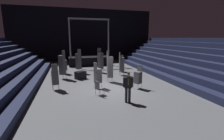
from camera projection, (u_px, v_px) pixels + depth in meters
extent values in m
cube|color=#515459|center=(109.00, 89.00, 11.44)|extent=(22.00, 30.00, 0.10)
cube|color=black|center=(85.00, 35.00, 24.78)|extent=(22.00, 0.30, 8.00)
cube|color=#191E38|center=(30.00, 88.00, 10.90)|extent=(0.75, 24.00, 0.45)
cube|color=#191E38|center=(17.00, 82.00, 10.61)|extent=(0.75, 24.00, 0.45)
cube|color=#191E38|center=(4.00, 76.00, 10.32)|extent=(0.75, 24.00, 0.45)
cube|color=#191E38|center=(166.00, 77.00, 13.75)|extent=(0.75, 24.00, 0.45)
cube|color=#191E38|center=(174.00, 72.00, 13.86)|extent=(0.75, 24.00, 0.45)
cube|color=#191E38|center=(181.00, 66.00, 13.97)|extent=(0.75, 24.00, 0.45)
cube|color=#191E38|center=(189.00, 61.00, 14.08)|extent=(0.75, 24.00, 0.45)
cube|color=#191E38|center=(196.00, 56.00, 14.18)|extent=(0.75, 24.00, 0.45)
cube|color=#191E38|center=(204.00, 50.00, 14.29)|extent=(0.75, 24.00, 0.45)
cube|color=#191E38|center=(211.00, 45.00, 14.40)|extent=(0.75, 24.00, 0.45)
cube|color=#191E38|center=(218.00, 40.00, 14.51)|extent=(0.75, 24.00, 0.45)
cube|color=black|center=(89.00, 61.00, 21.38)|extent=(5.35, 2.71, 1.12)
cylinder|color=#9EA0A8|center=(70.00, 39.00, 19.11)|extent=(0.16, 0.16, 4.74)
cylinder|color=#9EA0A8|center=(108.00, 39.00, 20.39)|extent=(0.16, 0.16, 4.74)
cube|color=#9EA0A8|center=(89.00, 19.00, 19.28)|extent=(5.05, 0.20, 0.20)
cylinder|color=black|center=(71.00, 20.00, 18.74)|extent=(0.18, 0.18, 0.22)
cylinder|color=black|center=(83.00, 21.00, 19.13)|extent=(0.18, 0.18, 0.22)
cylinder|color=black|center=(95.00, 21.00, 19.51)|extent=(0.18, 0.18, 0.22)
cylinder|color=black|center=(106.00, 21.00, 19.90)|extent=(0.18, 0.18, 0.22)
cylinder|color=black|center=(129.00, 95.00, 8.87)|extent=(0.15, 0.15, 0.87)
cylinder|color=black|center=(126.00, 95.00, 8.87)|extent=(0.15, 0.15, 0.87)
cube|color=silver|center=(128.00, 83.00, 8.66)|extent=(0.20, 0.14, 0.61)
cube|color=black|center=(128.00, 82.00, 8.72)|extent=(0.45, 0.33, 0.61)
cube|color=brown|center=(128.00, 82.00, 8.59)|extent=(0.06, 0.03, 0.39)
cylinder|color=black|center=(132.00, 82.00, 8.72)|extent=(0.12, 0.12, 0.56)
cylinder|color=black|center=(124.00, 82.00, 8.71)|extent=(0.12, 0.12, 0.56)
sphere|color=tan|center=(128.00, 75.00, 8.63)|extent=(0.20, 0.20, 0.20)
sphere|color=black|center=(128.00, 74.00, 8.62)|extent=(0.17, 0.17, 0.17)
cylinder|color=#B2B5BA|center=(123.00, 73.00, 15.62)|extent=(0.02, 0.02, 0.40)
cylinder|color=#B2B5BA|center=(124.00, 74.00, 15.26)|extent=(0.02, 0.02, 0.40)
cylinder|color=#B2B5BA|center=(119.00, 73.00, 15.58)|extent=(0.02, 0.02, 0.40)
cylinder|color=#B2B5BA|center=(120.00, 74.00, 15.21)|extent=(0.02, 0.02, 0.40)
cube|color=#4C4C51|center=(122.00, 71.00, 15.37)|extent=(0.50, 0.50, 0.08)
cube|color=#4C4C51|center=(122.00, 70.00, 15.35)|extent=(0.50, 0.50, 0.08)
cube|color=#4C4C51|center=(122.00, 69.00, 15.33)|extent=(0.50, 0.50, 0.08)
cube|color=#4C4C51|center=(122.00, 68.00, 15.32)|extent=(0.50, 0.50, 0.08)
cube|color=#4C4C51|center=(122.00, 67.00, 15.30)|extent=(0.50, 0.50, 0.08)
cube|color=#4C4C51|center=(122.00, 67.00, 15.28)|extent=(0.50, 0.50, 0.08)
cube|color=#4C4C51|center=(122.00, 66.00, 15.27)|extent=(0.50, 0.50, 0.08)
cube|color=#4C4C51|center=(122.00, 65.00, 15.25)|extent=(0.50, 0.50, 0.08)
cube|color=#4C4C51|center=(122.00, 64.00, 15.23)|extent=(0.50, 0.50, 0.08)
cube|color=#4C4C51|center=(122.00, 63.00, 15.21)|extent=(0.50, 0.50, 0.08)
cube|color=#4C4C51|center=(122.00, 62.00, 15.20)|extent=(0.50, 0.50, 0.08)
cube|color=#4C4C51|center=(122.00, 61.00, 15.18)|extent=(0.50, 0.50, 0.08)
cube|color=#4C4C51|center=(122.00, 60.00, 15.16)|extent=(0.50, 0.50, 0.08)
cube|color=#4C4C51|center=(122.00, 60.00, 15.15)|extent=(0.50, 0.50, 0.08)
cube|color=#4C4C51|center=(122.00, 59.00, 15.13)|extent=(0.50, 0.50, 0.08)
cube|color=#4C4C51|center=(122.00, 58.00, 15.11)|extent=(0.50, 0.50, 0.08)
cube|color=#4C4C51|center=(120.00, 55.00, 15.03)|extent=(0.11, 0.41, 0.46)
cylinder|color=#B2B5BA|center=(60.00, 77.00, 13.95)|extent=(0.02, 0.02, 0.40)
cylinder|color=#B2B5BA|center=(62.00, 76.00, 14.30)|extent=(0.02, 0.02, 0.40)
cylinder|color=#B2B5BA|center=(64.00, 77.00, 13.84)|extent=(0.02, 0.02, 0.40)
cylinder|color=#B2B5BA|center=(66.00, 76.00, 14.20)|extent=(0.02, 0.02, 0.40)
cube|color=#4C4C51|center=(63.00, 74.00, 14.03)|extent=(0.61, 0.61, 0.08)
cube|color=#4C4C51|center=(63.00, 73.00, 14.01)|extent=(0.61, 0.61, 0.08)
cube|color=#4C4C51|center=(63.00, 72.00, 13.99)|extent=(0.61, 0.61, 0.08)
cube|color=#4C4C51|center=(63.00, 71.00, 13.97)|extent=(0.61, 0.61, 0.08)
cube|color=#4C4C51|center=(63.00, 70.00, 13.96)|extent=(0.61, 0.61, 0.08)
cube|color=#4C4C51|center=(62.00, 69.00, 13.94)|extent=(0.61, 0.61, 0.08)
cube|color=#4C4C51|center=(62.00, 68.00, 13.92)|extent=(0.61, 0.61, 0.08)
cube|color=#4C4C51|center=(62.00, 67.00, 13.91)|extent=(0.61, 0.61, 0.08)
cube|color=#4C4C51|center=(62.00, 66.00, 13.89)|extent=(0.61, 0.61, 0.08)
cube|color=#4C4C51|center=(62.00, 66.00, 13.87)|extent=(0.61, 0.61, 0.08)
cube|color=#4C4C51|center=(62.00, 65.00, 13.86)|extent=(0.61, 0.61, 0.08)
cube|color=#4C4C51|center=(62.00, 64.00, 13.84)|extent=(0.61, 0.61, 0.08)
cube|color=#4C4C51|center=(62.00, 63.00, 13.82)|extent=(0.61, 0.61, 0.08)
cube|color=#4C4C51|center=(62.00, 62.00, 13.80)|extent=(0.61, 0.61, 0.08)
cube|color=#4C4C51|center=(62.00, 61.00, 13.79)|extent=(0.61, 0.61, 0.08)
cube|color=#4C4C51|center=(62.00, 60.00, 13.77)|extent=(0.61, 0.61, 0.08)
cube|color=#4C4C51|center=(62.00, 59.00, 13.75)|extent=(0.61, 0.61, 0.08)
cube|color=#4C4C51|center=(62.00, 58.00, 13.74)|extent=(0.61, 0.61, 0.08)
cube|color=#4C4C51|center=(62.00, 57.00, 13.72)|extent=(0.61, 0.61, 0.08)
cube|color=#4C4C51|center=(62.00, 56.00, 13.70)|extent=(0.61, 0.61, 0.08)
cube|color=#4C4C51|center=(63.00, 53.00, 13.60)|extent=(0.25, 0.37, 0.46)
cylinder|color=#B2B5BA|center=(123.00, 70.00, 16.79)|extent=(0.02, 0.02, 0.40)
cylinder|color=#B2B5BA|center=(119.00, 70.00, 16.83)|extent=(0.02, 0.02, 0.40)
cylinder|color=#B2B5BA|center=(123.00, 70.00, 17.16)|extent=(0.02, 0.02, 0.40)
cylinder|color=#B2B5BA|center=(120.00, 70.00, 17.20)|extent=(0.02, 0.02, 0.40)
cube|color=#4C4C51|center=(121.00, 68.00, 16.95)|extent=(0.57, 0.57, 0.08)
cube|color=#4C4C51|center=(121.00, 67.00, 16.93)|extent=(0.57, 0.57, 0.08)
cube|color=#4C4C51|center=(121.00, 66.00, 16.91)|extent=(0.57, 0.57, 0.08)
cube|color=#4C4C51|center=(121.00, 65.00, 16.90)|extent=(0.57, 0.57, 0.08)
cube|color=#4C4C51|center=(121.00, 65.00, 16.88)|extent=(0.57, 0.57, 0.08)
cube|color=#4C4C51|center=(121.00, 64.00, 16.86)|extent=(0.57, 0.57, 0.08)
cube|color=#4C4C51|center=(121.00, 63.00, 16.84)|extent=(0.57, 0.57, 0.08)
cube|color=#4C4C51|center=(121.00, 62.00, 16.83)|extent=(0.57, 0.57, 0.08)
cube|color=#4C4C51|center=(121.00, 61.00, 16.81)|extent=(0.57, 0.57, 0.08)
cube|color=#4C4C51|center=(121.00, 61.00, 16.79)|extent=(0.57, 0.57, 0.08)
cube|color=#4C4C51|center=(121.00, 60.00, 16.78)|extent=(0.57, 0.57, 0.08)
cube|color=#4C4C51|center=(122.00, 57.00, 16.91)|extent=(0.39, 0.20, 0.46)
cylinder|color=#B2B5BA|center=(112.00, 79.00, 13.30)|extent=(0.02, 0.02, 0.40)
cylinder|color=#B2B5BA|center=(113.00, 80.00, 12.94)|extent=(0.02, 0.02, 0.40)
cylinder|color=#B2B5BA|center=(107.00, 79.00, 13.22)|extent=(0.02, 0.02, 0.40)
cylinder|color=#B2B5BA|center=(108.00, 80.00, 12.86)|extent=(0.02, 0.02, 0.40)
cube|color=#4C4C51|center=(110.00, 77.00, 13.03)|extent=(0.46, 0.46, 0.08)
cube|color=#4C4C51|center=(110.00, 76.00, 13.01)|extent=(0.46, 0.46, 0.08)
cube|color=#4C4C51|center=(110.00, 75.00, 13.00)|extent=(0.46, 0.46, 0.08)
cube|color=#4C4C51|center=(110.00, 74.00, 12.98)|extent=(0.46, 0.46, 0.08)
cube|color=#4C4C51|center=(110.00, 73.00, 12.96)|extent=(0.46, 0.46, 0.08)
cube|color=#4C4C51|center=(110.00, 72.00, 12.94)|extent=(0.46, 0.46, 0.08)
cube|color=#4C4C51|center=(110.00, 71.00, 12.93)|extent=(0.46, 0.46, 0.08)
cube|color=#4C4C51|center=(110.00, 70.00, 12.91)|extent=(0.46, 0.46, 0.08)
cube|color=#4C4C51|center=(110.00, 69.00, 12.89)|extent=(0.46, 0.46, 0.08)
cube|color=#4C4C51|center=(110.00, 68.00, 12.88)|extent=(0.46, 0.46, 0.08)
cube|color=#4C4C51|center=(110.00, 67.00, 12.86)|extent=(0.46, 0.46, 0.08)
cube|color=#4C4C51|center=(110.00, 66.00, 12.84)|extent=(0.46, 0.46, 0.08)
cube|color=#4C4C51|center=(110.00, 65.00, 12.83)|extent=(0.46, 0.46, 0.08)
cube|color=#4C4C51|center=(110.00, 64.00, 12.81)|extent=(0.46, 0.46, 0.08)
cube|color=#4C4C51|center=(110.00, 63.00, 12.79)|extent=(0.46, 0.46, 0.08)
cube|color=#4C4C51|center=(110.00, 61.00, 12.77)|extent=(0.46, 0.46, 0.08)
cube|color=#4C4C51|center=(110.00, 60.00, 12.76)|extent=(0.46, 0.46, 0.08)
cube|color=#4C4C51|center=(110.00, 59.00, 12.74)|extent=(0.46, 0.46, 0.08)
cube|color=#4C4C51|center=(110.00, 58.00, 12.72)|extent=(0.46, 0.46, 0.08)
cube|color=#4C4C51|center=(110.00, 57.00, 12.71)|extent=(0.46, 0.46, 0.08)
cube|color=#4C4C51|center=(108.00, 54.00, 12.61)|extent=(0.07, 0.41, 0.46)
cylinder|color=#B2B5BA|center=(103.00, 71.00, 16.52)|extent=(0.02, 0.02, 0.40)
cylinder|color=#B2B5BA|center=(100.00, 71.00, 16.27)|extent=(0.02, 0.02, 0.40)
cylinder|color=#B2B5BA|center=(101.00, 70.00, 16.80)|extent=(0.02, 0.02, 0.40)
cylinder|color=#B2B5BA|center=(98.00, 71.00, 16.54)|extent=(0.02, 0.02, 0.40)
cube|color=#4C4C51|center=(101.00, 69.00, 16.48)|extent=(0.59, 0.59, 0.08)
cube|color=#4C4C51|center=(101.00, 68.00, 16.47)|extent=(0.59, 0.59, 0.08)
cube|color=#4C4C51|center=(101.00, 67.00, 16.45)|extent=(0.59, 0.59, 0.08)
cube|color=#4C4C51|center=(101.00, 66.00, 16.43)|extent=(0.59, 0.59, 0.08)
cube|color=#4C4C51|center=(101.00, 65.00, 16.42)|extent=(0.59, 0.59, 0.08)
cube|color=#4C4C51|center=(101.00, 65.00, 16.40)|extent=(0.59, 0.59, 0.08)
cube|color=#4C4C51|center=(101.00, 64.00, 16.38)|extent=(0.59, 0.59, 0.08)
cube|color=#4C4C51|center=(101.00, 63.00, 16.36)|extent=(0.59, 0.59, 0.08)
cube|color=#4C4C51|center=(101.00, 62.00, 16.35)|extent=(0.59, 0.59, 0.08)
cube|color=#4C4C51|center=(101.00, 61.00, 16.33)|extent=(0.59, 0.59, 0.08)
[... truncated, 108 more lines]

